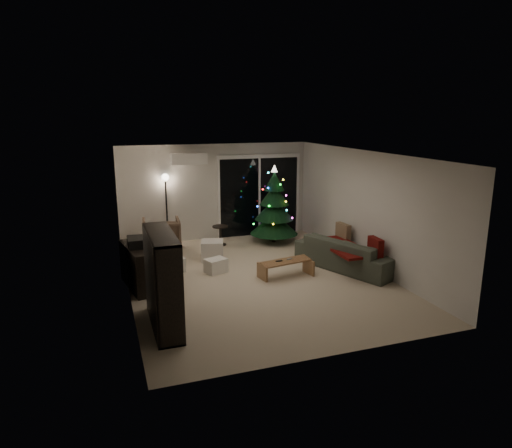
{
  "coord_description": "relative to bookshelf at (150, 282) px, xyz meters",
  "views": [
    {
      "loc": [
        -2.86,
        -8.28,
        3.25
      ],
      "look_at": [
        0.1,
        0.3,
        1.05
      ],
      "focal_mm": 32.0,
      "sensor_mm": 36.0,
      "label": 1
    }
  ],
  "objects": [
    {
      "name": "room",
      "position": [
        2.71,
        3.06,
        0.26
      ],
      "size": [
        6.5,
        7.51,
        2.6
      ],
      "color": "beige",
      "rests_on": "ground"
    },
    {
      "name": "bookshelf",
      "position": [
        0.0,
        0.0,
        0.0
      ],
      "size": [
        0.71,
        1.56,
        1.51
      ],
      "primitive_type": null,
      "rotation": [
        0.0,
        0.0,
        -0.23
      ],
      "color": "black",
      "rests_on": "floor"
    },
    {
      "name": "media_cabinet",
      "position": [
        0.0,
        1.82,
        -0.35
      ],
      "size": [
        0.7,
        1.37,
        0.82
      ],
      "primitive_type": "cube",
      "rotation": [
        0.0,
        0.0,
        0.17
      ],
      "color": "black",
      "rests_on": "floor"
    },
    {
      "name": "stereo",
      "position": [
        0.0,
        1.82,
        0.15
      ],
      "size": [
        0.41,
        0.49,
        0.17
      ],
      "primitive_type": "cube",
      "color": "black",
      "rests_on": "media_cabinet"
    },
    {
      "name": "armchair",
      "position": [
        0.7,
        4.06,
        -0.35
      ],
      "size": [
        0.94,
        0.96,
        0.81
      ],
      "primitive_type": "imported",
      "rotation": [
        0.0,
        0.0,
        3.06
      ],
      "color": "brown",
      "rests_on": "floor"
    },
    {
      "name": "ottoman",
      "position": [
        1.69,
        3.02,
        -0.53
      ],
      "size": [
        0.6,
        0.6,
        0.44
      ],
      "primitive_type": "cube",
      "rotation": [
        0.0,
        0.0,
        -0.25
      ],
      "color": "silver",
      "rests_on": "floor"
    },
    {
      "name": "cardboard_box_a",
      "position": [
        0.73,
        2.5,
        -0.6
      ],
      "size": [
        0.46,
        0.38,
        0.3
      ],
      "primitive_type": "cube",
      "rotation": [
        0.0,
        0.0,
        0.14
      ],
      "color": "white",
      "rests_on": "floor"
    },
    {
      "name": "cardboard_box_b",
      "position": [
        1.56,
        2.15,
        -0.61
      ],
      "size": [
        0.51,
        0.45,
        0.3
      ],
      "primitive_type": "cube",
      "rotation": [
        0.0,
        0.0,
        0.37
      ],
      "color": "white",
      "rests_on": "floor"
    },
    {
      "name": "side_table",
      "position": [
        2.17,
        4.13,
        -0.51
      ],
      "size": [
        0.4,
        0.4,
        0.5
      ],
      "primitive_type": "cylinder",
      "rotation": [
        0.0,
        0.0,
        0.01
      ],
      "color": "black",
      "rests_on": "floor"
    },
    {
      "name": "floor_lamp",
      "position": [
        0.95,
        4.81,
        0.1
      ],
      "size": [
        0.27,
        0.27,
        1.72
      ],
      "primitive_type": "cylinder",
      "color": "black",
      "rests_on": "floor"
    },
    {
      "name": "sofa",
      "position": [
        4.3,
        1.5,
        -0.42
      ],
      "size": [
        1.71,
        2.45,
        0.67
      ],
      "primitive_type": "imported",
      "rotation": [
        0.0,
        0.0,
        1.97
      ],
      "color": "#3B3E38",
      "rests_on": "floor"
    },
    {
      "name": "sofa_throw",
      "position": [
        4.2,
        1.5,
        -0.27
      ],
      "size": [
        0.71,
        1.64,
        0.05
      ],
      "primitive_type": "cube",
      "color": "#5D1411",
      "rests_on": "sofa"
    },
    {
      "name": "cushion_a",
      "position": [
        4.55,
        2.15,
        -0.15
      ],
      "size": [
        0.17,
        0.45,
        0.44
      ],
      "primitive_type": "cube",
      "rotation": [
        0.0,
        0.0,
        0.09
      ],
      "color": "#9B8364",
      "rests_on": "sofa"
    },
    {
      "name": "cushion_b",
      "position": [
        4.55,
        0.85,
        -0.15
      ],
      "size": [
        0.16,
        0.45,
        0.44
      ],
      "primitive_type": "cube",
      "rotation": [
        0.0,
        0.0,
        -0.07
      ],
      "color": "#5D1411",
      "rests_on": "sofa"
    },
    {
      "name": "coffee_table",
      "position": [
        2.84,
        1.44,
        -0.58
      ],
      "size": [
        1.14,
        0.57,
        0.34
      ],
      "primitive_type": null,
      "rotation": [
        0.0,
        0.0,
        0.18
      ],
      "color": "#A47C52",
      "rests_on": "floor"
    },
    {
      "name": "remote_a",
      "position": [
        2.69,
        1.44,
        -0.4
      ],
      "size": [
        0.14,
        0.04,
        0.02
      ],
      "primitive_type": "cube",
      "color": "black",
      "rests_on": "coffee_table"
    },
    {
      "name": "remote_b",
      "position": [
        2.94,
        1.49,
        -0.4
      ],
      "size": [
        0.13,
        0.08,
        0.02
      ],
      "primitive_type": "cube",
      "rotation": [
        0.0,
        0.0,
        0.35
      ],
      "color": "slate",
      "rests_on": "coffee_table"
    },
    {
      "name": "christmas_tree",
      "position": [
        3.56,
        3.95,
        0.24
      ],
      "size": [
        1.55,
        1.55,
        2.0
      ],
      "primitive_type": "cone",
      "rotation": [
        0.0,
        0.0,
        0.3
      ],
      "color": "black",
      "rests_on": "floor"
    }
  ]
}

